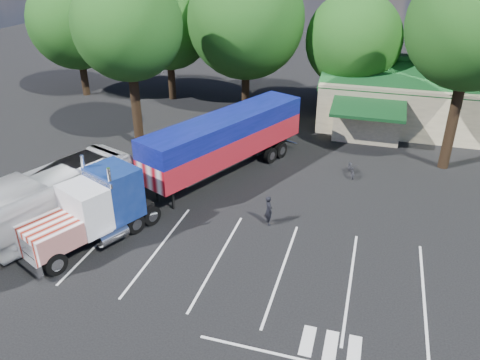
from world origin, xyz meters
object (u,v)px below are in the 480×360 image
(bicycle, at_px, (351,168))
(silver_sedan, at_px, (445,131))
(tour_bus, at_px, (30,209))
(woman, at_px, (269,210))
(semi_truck, at_px, (197,153))

(bicycle, height_order, silver_sedan, silver_sedan)
(tour_bus, xyz_separation_m, silver_sedan, (21.88, 20.88, -1.01))
(woman, relative_size, bicycle, 0.92)
(bicycle, height_order, tour_bus, tour_bus)
(silver_sedan, bearing_deg, tour_bus, 116.29)
(bicycle, relative_size, silver_sedan, 0.45)
(bicycle, relative_size, tour_bus, 0.15)
(tour_bus, height_order, silver_sedan, tour_bus)
(semi_truck, relative_size, silver_sedan, 4.82)
(semi_truck, height_order, woman, semi_truck)
(woman, height_order, silver_sedan, woman)
(woman, xyz_separation_m, bicycle, (3.88, 7.50, -0.37))
(tour_bus, distance_m, silver_sedan, 30.26)
(tour_bus, relative_size, silver_sedan, 2.95)
(woman, relative_size, tour_bus, 0.14)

